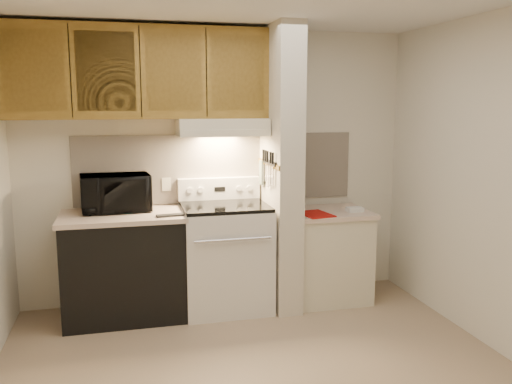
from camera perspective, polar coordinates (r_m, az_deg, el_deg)
name	(u,v)px	position (r m, az deg, el deg)	size (l,w,h in m)	color
floor	(257,367)	(4.00, 0.07, -17.90)	(3.60, 3.60, 0.00)	tan
wall_back	(218,166)	(5.06, -4.06, 2.72)	(3.60, 0.02, 2.50)	silver
wall_right	(491,182)	(4.40, 23.46, 0.95)	(0.02, 3.00, 2.50)	silver
backsplash	(218,168)	(5.05, -4.03, 2.53)	(2.60, 0.02, 0.63)	#F4E2CD
range_body	(225,258)	(4.89, -3.24, -6.99)	(0.76, 0.65, 0.92)	silver
oven_window	(232,264)	(4.58, -2.50, -7.60)	(0.50, 0.01, 0.30)	black
oven_handle	(233,240)	(4.48, -2.42, -5.04)	(0.02, 0.02, 0.65)	silver
cooktop	(225,206)	(4.77, -3.30, -1.51)	(0.74, 0.64, 0.03)	black
range_backguard	(219,188)	(5.03, -3.91, 0.38)	(0.76, 0.08, 0.20)	silver
range_display	(220,189)	(4.99, -3.83, 0.30)	(0.10, 0.01, 0.04)	black
range_knob_left_outer	(189,190)	(4.94, -7.02, 0.17)	(0.05, 0.05, 0.02)	silver
range_knob_left_inner	(200,190)	(4.96, -5.87, 0.22)	(0.05, 0.05, 0.02)	silver
range_knob_right_inner	(239,188)	(5.02, -1.80, 0.38)	(0.05, 0.05, 0.02)	silver
range_knob_right_outer	(249,188)	(5.04, -0.69, 0.42)	(0.05, 0.05, 0.02)	silver
dishwasher_front	(124,268)	(4.82, -13.68, -7.77)	(1.00, 0.63, 0.87)	black
left_countertop	(122,216)	(4.71, -13.90, -2.47)	(1.04, 0.67, 0.04)	beige
spoon_rest	(170,215)	(4.53, -9.01, -2.43)	(0.23, 0.07, 0.02)	black
teal_jar	(128,207)	(4.73, -13.33, -1.50)	(0.10, 0.10, 0.11)	#266D70
outlet	(166,184)	(5.00, -9.42, 0.79)	(0.08, 0.01, 0.12)	beige
microwave	(115,193)	(4.82, -14.58, -0.08)	(0.57, 0.39, 0.32)	black
partition_pillar	(281,169)	(4.84, 2.63, 2.42)	(0.22, 0.70, 2.50)	beige
pillar_trim	(268,164)	(4.80, 1.30, 2.98)	(0.01, 0.70, 0.04)	olive
knife_strip	(269,162)	(4.75, 1.39, 3.15)	(0.02, 0.42, 0.04)	black
knife_blade_a	(272,176)	(4.62, 1.73, 1.72)	(0.01, 0.04, 0.16)	silver
knife_handle_a	(273,158)	(4.59, 1.77, 3.56)	(0.02, 0.02, 0.10)	black
knife_blade_b	(270,176)	(4.69, 1.49, 1.71)	(0.01, 0.04, 0.18)	silver
knife_handle_b	(271,158)	(4.66, 1.54, 3.64)	(0.02, 0.02, 0.10)	black
knife_blade_c	(268,176)	(4.75, 1.29, 1.69)	(0.01, 0.04, 0.20)	silver
knife_handle_c	(267,156)	(4.75, 1.21, 3.76)	(0.02, 0.02, 0.10)	black
knife_blade_d	(266,173)	(4.82, 1.04, 2.05)	(0.01, 0.04, 0.16)	silver
knife_handle_d	(265,156)	(4.82, 1.00, 3.84)	(0.02, 0.02, 0.10)	black
knife_blade_e	(263,172)	(4.92, 0.74, 2.08)	(0.01, 0.04, 0.18)	silver
knife_handle_e	(263,155)	(4.89, 0.78, 3.92)	(0.02, 0.02, 0.10)	black
oven_mitt	(262,172)	(4.97, 0.61, 2.07)	(0.03, 0.09, 0.22)	slate
right_cab_base	(327,257)	(5.16, 7.50, -6.80)	(0.70, 0.60, 0.81)	beige
right_countertop	(328,213)	(5.06, 7.60, -2.17)	(0.74, 0.64, 0.04)	beige
red_folder	(315,214)	(4.85, 6.28, -2.33)	(0.24, 0.33, 0.01)	#A6100A
white_box	(355,209)	(5.04, 10.35, -1.81)	(0.15, 0.10, 0.04)	white
range_hood	(221,127)	(4.81, -3.65, 6.86)	(0.78, 0.44, 0.15)	beige
hood_lip	(226,133)	(4.61, -3.18, 6.19)	(0.78, 0.04, 0.06)	beige
upper_cabinets	(140,73)	(4.79, -12.15, 12.17)	(2.18, 0.33, 0.77)	olive
cab_door_a	(34,70)	(4.67, -22.38, 11.76)	(0.46, 0.01, 0.63)	olive
cab_gap_a	(70,71)	(4.64, -18.98, 11.97)	(0.01, 0.01, 0.73)	black
cab_door_b	(106,71)	(4.62, -15.54, 12.14)	(0.46, 0.01, 0.63)	olive
cab_gap_b	(140,72)	(4.63, -12.08, 12.27)	(0.01, 0.01, 0.73)	black
cab_door_c	(174,72)	(4.64, -8.65, 12.36)	(0.46, 0.01, 0.63)	olive
cab_gap_c	(206,73)	(4.68, -5.24, 12.40)	(0.01, 0.01, 0.73)	black
cab_door_d	(238,73)	(4.73, -1.90, 12.40)	(0.46, 0.01, 0.63)	olive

